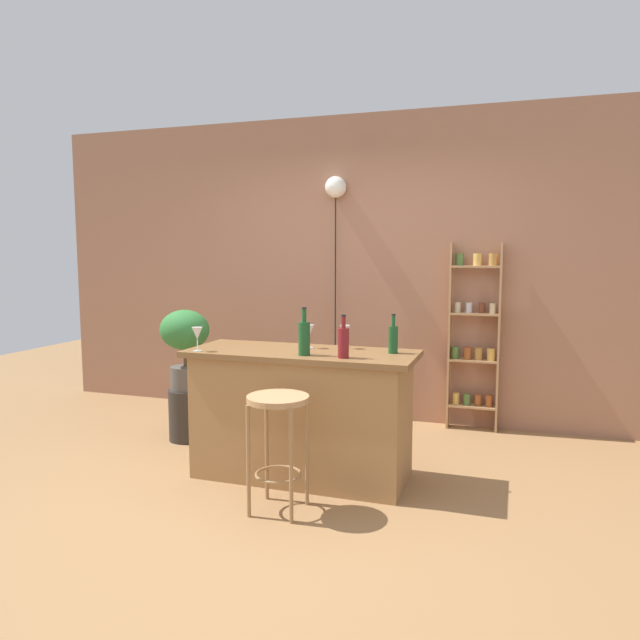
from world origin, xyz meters
The scene contains 14 objects.
ground centered at (0.00, 0.00, 0.00)m, with size 12.00×12.00×0.00m, color olive.
back_wall centered at (0.00, 1.95, 1.40)m, with size 6.40×0.10×2.80m, color #9E6B51.
kitchen_counter centered at (0.00, 0.30, 0.45)m, with size 1.57×0.62×0.89m.
bar_stool centered at (0.06, -0.27, 0.53)m, with size 0.37×0.37×0.71m.
spice_shelf centered at (1.04, 1.82, 0.83)m, with size 0.44×0.13×1.63m.
plant_stool centered at (-1.19, 0.76, 0.21)m, with size 0.29×0.29×0.42m, color #2D2823.
potted_plant centered at (-1.19, 0.76, 0.84)m, with size 0.41×0.37×0.66m.
bottle_vinegar centered at (0.08, 0.14, 1.00)m, with size 0.08×0.08×0.31m.
bottle_olive_oil centered at (0.35, 0.13, 0.99)m, with size 0.07×0.07×0.28m.
bottle_spirits_clear centered at (0.61, 0.40, 0.98)m, with size 0.06×0.06×0.26m.
wine_glass_left centered at (0.25, 0.49, 1.00)m, with size 0.07×0.07×0.16m.
wine_glass_center centered at (0.01, 0.43, 1.00)m, with size 0.07×0.07×0.16m.
wine_glass_right centered at (-0.66, 0.06, 1.00)m, with size 0.07×0.07×0.16m.
pendant_globe_light centered at (-0.23, 1.84, 2.10)m, with size 0.20×0.20×2.24m.
Camera 1 is at (1.38, -3.45, 1.56)m, focal length 33.37 mm.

